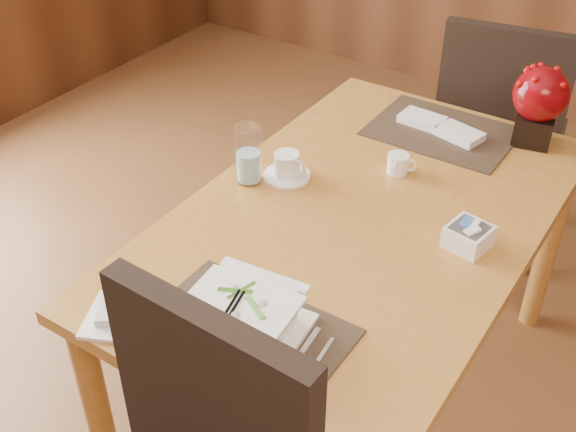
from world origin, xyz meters
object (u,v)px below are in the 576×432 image
Objects in this scene: water_glass at (248,155)px; far_chair at (499,128)px; dining_table at (359,243)px; coffee_cup at (287,167)px; bread_plate at (121,318)px; berry_decor at (540,101)px; soup_setting at (241,320)px; sugar_caddy at (468,237)px; creamer_jug at (398,164)px.

water_glass is 1.15m from far_chair.
coffee_cup is (-0.28, 0.05, 0.13)m from dining_table.
bread_plate is at bearing -81.63° from water_glass.
coffee_cup reaches higher than bread_plate.
far_chair is (0.32, 1.67, -0.19)m from bread_plate.
soup_setting is at bearing -102.23° from berry_decor.
sugar_caddy is at bearing 57.58° from soup_setting.
soup_setting is 1.23m from berry_decor.
soup_setting is 1.58m from far_chair.
sugar_caddy is 0.40× the size of berry_decor.
soup_setting is 2.77× the size of sugar_caddy.
soup_setting reaches higher than dining_table.
far_chair reaches higher than dining_table.
far_chair is at bearing 68.10° from water_glass.
far_chair reaches higher than sugar_caddy.
sugar_caddy is 0.66× the size of bread_plate.
far_chair reaches higher than soup_setting.
creamer_jug reaches higher than dining_table.
far_chair is (0.33, 0.96, -0.21)m from coffee_cup.
bread_plate is 1.71m from far_chair.
far_chair is at bearing 79.02° from bread_plate.
creamer_jug is at bearing -124.90° from berry_decor.
sugar_caddy is at bearing 6.19° from dining_table.
dining_table is 0.40m from water_glass.
coffee_cup is at bearing 43.41° from water_glass.
bread_plate is at bearing -89.08° from coffee_cup.
bread_plate is (-0.25, -0.91, -0.02)m from creamer_jug.
soup_setting is at bearing -65.26° from coffee_cup.
bread_plate is 0.15× the size of far_chair.
creamer_jug is (-0.02, 0.25, 0.13)m from dining_table.
dining_table is at bearing 76.94° from far_chair.
sugar_caddy is 0.10× the size of far_chair.
bread_plate is at bearing 69.29° from far_chair.
soup_setting is 0.81m from creamer_jug.
dining_table is 0.31m from coffee_cup.
water_glass reaches higher than soup_setting.
creamer_jug is at bearing 39.39° from water_glass.
creamer_jug is at bearing 74.72° from bread_plate.
creamer_jug is (0.34, 0.28, -0.06)m from water_glass.
creamer_jug is 0.53× the size of bread_plate.
berry_decor is at bearing 93.10° from sugar_caddy.
coffee_cup is 1.72× the size of creamer_jug.
sugar_caddy is at bearing 5.21° from water_glass.
dining_table is at bearing -111.90° from berry_decor.
water_glass reaches higher than coffee_cup.
dining_table is 1.48× the size of far_chair.
soup_setting is 1.57× the size of water_glass.
dining_table is 0.32m from sugar_caddy.
berry_decor is at bearing 47.59° from water_glass.
water_glass reaches higher than dining_table.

